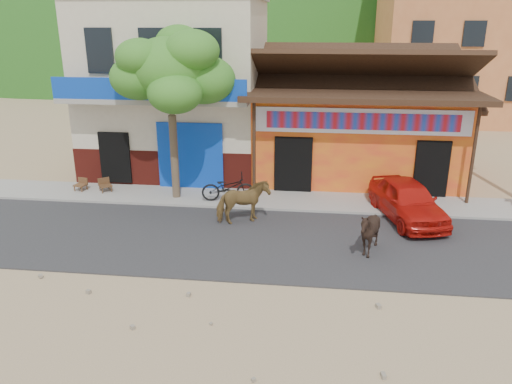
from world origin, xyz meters
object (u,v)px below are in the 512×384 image
at_px(cow_dark, 369,232).
at_px(red_car, 407,200).
at_px(cow_tan, 243,202).
at_px(tree, 172,115).
at_px(cafe_chair_left, 80,180).
at_px(cafe_chair_right, 105,180).
at_px(scooter, 228,187).

relative_size(cow_dark, red_car, 0.35).
height_order(cow_tan, cow_dark, cow_tan).
bearing_deg(tree, red_car, -7.09).
bearing_deg(cafe_chair_left, cow_tan, -6.73).
bearing_deg(cafe_chair_left, cafe_chair_right, 12.37).
bearing_deg(cafe_chair_right, scooter, -44.25).
bearing_deg(red_car, cafe_chair_left, 159.27).
xyz_separation_m(cow_tan, scooter, (-0.80, 1.80, -0.13)).
relative_size(cow_tan, cow_dark, 1.24).
relative_size(cow_dark, cafe_chair_left, 1.56).
relative_size(scooter, cafe_chair_right, 2.04).
xyz_separation_m(tree, cafe_chair_right, (-2.82, 0.26, -2.54)).
distance_m(cow_tan, scooter, 1.97).
height_order(tree, cafe_chair_left, tree).
bearing_deg(cow_dark, tree, -148.42).
relative_size(cow_tan, cafe_chair_left, 1.93).
height_order(tree, cafe_chair_right, tree).
bearing_deg(tree, scooter, -5.27).
xyz_separation_m(cow_tan, cafe_chair_right, (-5.57, 2.24, -0.16)).
distance_m(scooter, cafe_chair_left, 5.77).
height_order(cafe_chair_left, cafe_chair_right, cafe_chair_right).
xyz_separation_m(red_car, cafe_chair_right, (-10.86, 1.26, -0.12)).
distance_m(red_car, cafe_chair_left, 11.91).
bearing_deg(cafe_chair_left, scooter, 7.78).
bearing_deg(cow_tan, scooter, -3.13).
bearing_deg(red_car, cow_tan, 175.79).
distance_m(cow_tan, red_car, 5.38).
xyz_separation_m(cow_dark, red_car, (1.49, 2.82, -0.02)).
xyz_separation_m(tree, scooter, (1.95, -0.18, -2.51)).
height_order(cow_dark, red_car, cow_dark).
xyz_separation_m(red_car, cafe_chair_left, (-11.84, 1.25, -0.14)).
relative_size(cow_tan, cafe_chair_right, 1.81).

